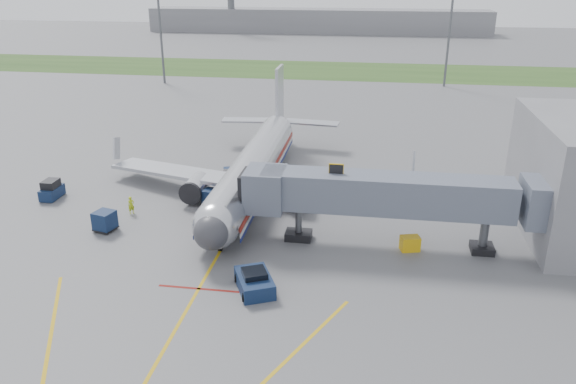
# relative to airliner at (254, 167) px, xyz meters

# --- Properties ---
(ground) EXTENTS (400.00, 400.00, 0.00)m
(ground) POSITION_rel_airliner_xyz_m (-0.00, -15.25, -2.65)
(ground) COLOR #565659
(ground) RESTS_ON ground
(grass_strip) EXTENTS (300.00, 25.00, 0.01)m
(grass_strip) POSITION_rel_airliner_xyz_m (-0.00, 74.75, -2.64)
(grass_strip) COLOR #2D4C1E
(grass_strip) RESTS_ON ground
(apron_markings) EXTENTS (21.52, 50.00, 0.01)m
(apron_markings) POSITION_rel_airliner_xyz_m (-0.00, -22.65, -2.64)
(apron_markings) COLOR gold
(apron_markings) RESTS_ON ground
(airliner) EXTENTS (32.10, 35.67, 10.25)m
(airliner) POSITION_rel_airliner_xyz_m (0.00, 0.00, 0.00)
(airliner) COLOR silver
(airliner) RESTS_ON ground
(jet_bridge) EXTENTS (25.30, 4.00, 6.90)m
(jet_bridge) POSITION_rel_airliner_xyz_m (12.86, -10.25, 1.82)
(jet_bridge) COLOR slate
(jet_bridge) RESTS_ON ground
(light_mast_left) EXTENTS (2.00, 0.44, 20.40)m
(light_mast_left) POSITION_rel_airliner_xyz_m (-30.00, 54.75, 8.13)
(light_mast_left) COLOR #595B60
(light_mast_left) RESTS_ON ground
(light_mast_right) EXTENTS (2.00, 0.44, 20.40)m
(light_mast_right) POSITION_rel_airliner_xyz_m (25.00, 59.75, 8.13)
(light_mast_right) COLOR #595B60
(light_mast_right) RESTS_ON ground
(distant_terminal) EXTENTS (120.00, 14.00, 8.00)m
(distant_terminal) POSITION_rel_airliner_xyz_m (-10.00, 154.75, 1.35)
(distant_terminal) COLOR slate
(distant_terminal) RESTS_ON ground
(pushback_tug) EXTENTS (3.60, 4.30, 1.54)m
(pushback_tug) POSITION_rel_airliner_xyz_m (4.00, -18.75, -2.00)
(pushback_tug) COLOR #0E1C3E
(pushback_tug) RESTS_ON ground
(baggage_tug) EXTENTS (1.46, 2.74, 1.90)m
(baggage_tug) POSITION_rel_airliner_xyz_m (-19.56, -4.98, -1.80)
(baggage_tug) COLOR #0E1C3E
(baggage_tug) RESTS_ON ground
(baggage_cart_a) EXTENTS (1.71, 1.71, 1.56)m
(baggage_cart_a) POSITION_rel_airliner_xyz_m (-3.35, -4.19, -1.85)
(baggage_cart_a) COLOR #0E1C3E
(baggage_cart_a) RESTS_ON ground
(baggage_cart_b) EXTENTS (2.01, 2.01, 1.78)m
(baggage_cart_b) POSITION_rel_airliner_xyz_m (-10.94, -11.19, -1.74)
(baggage_cart_b) COLOR #0E1C3E
(baggage_cart_b) RESTS_ON ground
(baggage_cart_c) EXTENTS (1.87, 1.87, 1.58)m
(baggage_cart_c) POSITION_rel_airliner_xyz_m (-3.00, 2.09, -1.84)
(baggage_cart_c) COLOR #0E1C3E
(baggage_cart_c) RESTS_ON ground
(belt_loader) EXTENTS (1.63, 4.89, 2.38)m
(belt_loader) POSITION_rel_airliner_xyz_m (-2.50, -3.12, -2.05)
(belt_loader) COLOR #0E1C3E
(belt_loader) RESTS_ON ground
(ground_power_cart) EXTENTS (1.73, 1.38, 1.21)m
(ground_power_cart) POSITION_rel_airliner_xyz_m (15.22, -10.87, -2.05)
(ground_power_cart) COLOR gold
(ground_power_cart) RESTS_ON ground
(ramp_worker) EXTENTS (0.72, 0.73, 1.69)m
(ramp_worker) POSITION_rel_airliner_xyz_m (-10.16, -7.38, -1.80)
(ramp_worker) COLOR #B4CE18
(ramp_worker) RESTS_ON ground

